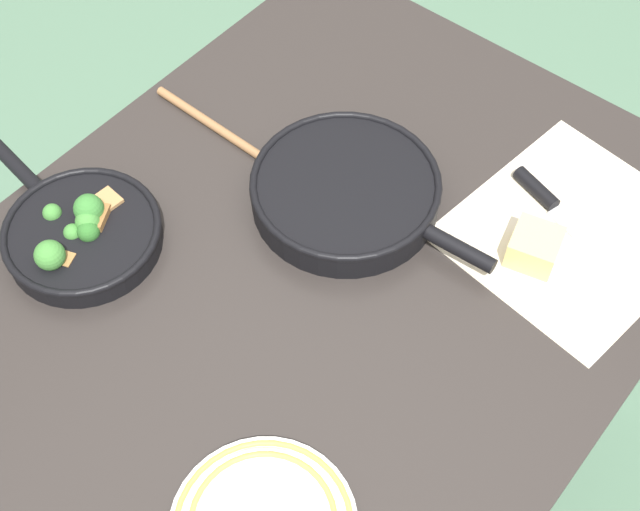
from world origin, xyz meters
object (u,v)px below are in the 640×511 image
skillet_broccoli (81,232)px  grater_knife (555,208)px  skillet_eggs (346,192)px  wooden_spoon (262,157)px  cheese_block (534,247)px

skillet_broccoli → grater_knife: size_ratio=1.50×
skillet_eggs → grater_knife: bearing=31.9°
grater_knife → wooden_spoon: bearing=-137.2°
wooden_spoon → cheese_block: size_ratio=4.43×
skillet_eggs → cheese_block: (0.10, -0.28, -0.00)m
grater_knife → cheese_block: size_ratio=2.79×
skillet_eggs → wooden_spoon: bearing=-177.8°
wooden_spoon → grater_knife: size_ratio=1.59×
skillet_eggs → cheese_block: size_ratio=4.67×
wooden_spoon → cheese_block: 0.46m
wooden_spoon → cheese_block: cheese_block is taller
skillet_broccoli → skillet_eggs: size_ratio=0.90×
cheese_block → grater_knife: bearing=10.9°
skillet_broccoli → cheese_block: size_ratio=4.19×
wooden_spoon → cheese_block: (0.11, -0.44, 0.02)m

